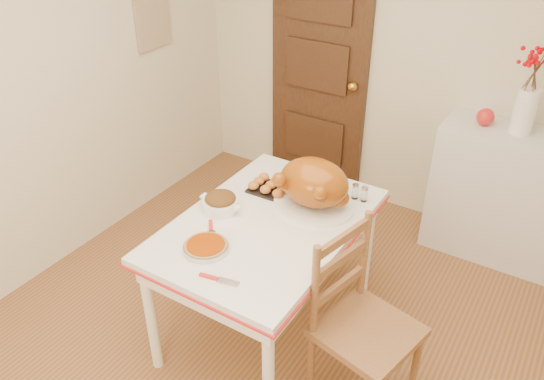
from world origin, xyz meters
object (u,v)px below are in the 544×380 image
Objects in this scene: sideboard at (504,195)px; pumpkin_pie at (206,246)px; chair_oak at (368,328)px; kitchen_table at (268,277)px; turkey_platter at (314,185)px.

sideboard reaches higher than pumpkin_pie.
sideboard is 0.94× the size of chair_oak.
kitchen_table is 0.63m from turkey_platter.
pumpkin_pie is at bearing -130.94° from turkey_platter.
turkey_platter is at bearing 60.54° from kitchen_table.
turkey_platter reaches higher than pumpkin_pie.
turkey_platter reaches higher than kitchen_table.
chair_oak is 4.40× the size of pumpkin_pie.
pumpkin_pie is (-0.28, -0.64, -0.13)m from turkey_platter.
kitchen_table is at bearing 89.44° from chair_oak.
turkey_platter is (-0.86, -1.28, 0.47)m from sideboard.
turkey_platter reaches higher than sideboard.
chair_oak is at bearing 14.20° from pumpkin_pie.
sideboard is 4.15× the size of pumpkin_pie.
kitchen_table is 5.74× the size of pumpkin_pie.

